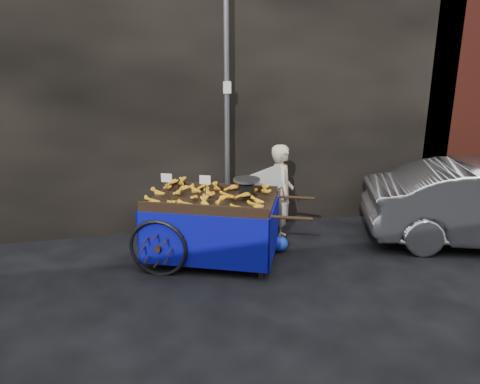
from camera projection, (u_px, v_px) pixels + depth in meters
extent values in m
plane|color=black|center=(224.00, 269.00, 6.57)|extent=(80.00, 80.00, 0.00)
cube|color=black|center=(139.00, 77.00, 8.08)|extent=(11.00, 2.00, 5.00)
cube|color=#591E14|center=(469.00, 73.00, 9.38)|extent=(3.00, 2.00, 5.00)
cylinder|color=slate|center=(227.00, 113.00, 7.27)|extent=(0.08, 0.08, 4.00)
cube|color=white|center=(227.00, 87.00, 7.11)|extent=(0.12, 0.02, 0.18)
cube|color=black|center=(211.00, 202.00, 6.61)|extent=(2.05, 1.69, 0.07)
cube|color=black|center=(219.00, 187.00, 7.07)|extent=(1.65, 0.71, 0.11)
cube|color=black|center=(202.00, 209.00, 6.10)|extent=(1.65, 0.71, 0.11)
cube|color=black|center=(261.00, 247.00, 6.19)|extent=(0.07, 0.07, 0.88)
cube|color=black|center=(269.00, 224.00, 7.02)|extent=(0.07, 0.07, 0.88)
cylinder|color=black|center=(291.00, 218.00, 5.99)|extent=(0.53, 0.25, 0.04)
cylinder|color=black|center=(295.00, 198.00, 6.82)|extent=(0.53, 0.25, 0.04)
torus|color=black|center=(158.00, 248.00, 6.29)|extent=(0.78, 0.36, 0.83)
torus|color=black|center=(184.00, 218.00, 7.41)|extent=(0.78, 0.36, 0.83)
cylinder|color=black|center=(172.00, 232.00, 6.85)|extent=(0.52, 1.16, 0.06)
cube|color=#06067B|center=(202.00, 242.00, 6.19)|extent=(1.68, 0.71, 0.75)
cube|color=#06067B|center=(220.00, 214.00, 7.24)|extent=(1.68, 0.71, 0.75)
cube|color=#06067B|center=(153.00, 223.00, 6.86)|extent=(0.46, 1.07, 0.75)
cube|color=#06067B|center=(274.00, 231.00, 6.56)|extent=(0.46, 1.07, 0.75)
cube|color=black|center=(247.00, 190.00, 6.52)|extent=(0.24, 0.22, 0.18)
cylinder|color=silver|center=(247.00, 180.00, 6.47)|extent=(0.49, 0.49, 0.03)
cube|color=white|center=(167.00, 178.00, 6.49)|extent=(0.15, 0.07, 0.12)
cube|color=white|center=(205.00, 180.00, 6.39)|extent=(0.15, 0.07, 0.12)
imported|color=beige|center=(282.00, 193.00, 7.38)|extent=(0.45, 0.62, 1.56)
cube|color=#B6B8B1|center=(268.00, 180.00, 7.09)|extent=(0.59, 0.03, 0.50)
ellipsoid|color=#162FAB|center=(279.00, 244.00, 7.10)|extent=(0.27, 0.22, 0.25)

